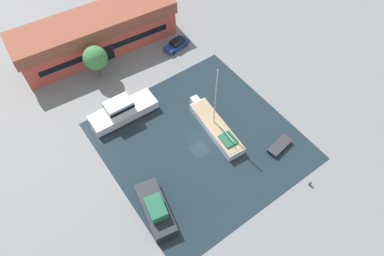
{
  "coord_description": "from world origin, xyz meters",
  "views": [
    {
      "loc": [
        -16.96,
        -21.49,
        41.57
      ],
      "look_at": [
        0.0,
        1.97,
        1.0
      ],
      "focal_mm": 32.0,
      "sensor_mm": 36.0,
      "label": 1
    }
  ],
  "objects": [
    {
      "name": "cabin_boat",
      "position": [
        -10.92,
        -5.44,
        1.01
      ],
      "size": [
        4.36,
        8.14,
        2.78
      ],
      "rotation": [
        0.0,
        0.0,
        -0.19
      ],
      "color": "#23282D",
      "rests_on": "water_canal"
    },
    {
      "name": "parked_car",
      "position": [
        8.59,
        18.52,
        0.82
      ],
      "size": [
        4.9,
        2.59,
        1.62
      ],
      "rotation": [
        0.0,
        0.0,
        1.73
      ],
      "color": "navy",
      "rests_on": "ground"
    },
    {
      "name": "water_canal",
      "position": [
        0.0,
        0.0,
        0.0
      ],
      "size": [
        26.03,
        26.28,
        0.01
      ],
      "primitive_type": "cube",
      "color": "#1E2D38",
      "rests_on": "ground"
    },
    {
      "name": "mooring_bollard",
      "position": [
        7.66,
        -14.21,
        0.41
      ],
      "size": [
        0.37,
        0.37,
        0.77
      ],
      "color": "#47474C",
      "rests_on": "ground"
    },
    {
      "name": "warehouse_building",
      "position": [
        -2.49,
        26.59,
        3.29
      ],
      "size": [
        28.4,
        9.73,
        6.5
      ],
      "rotation": [
        0.0,
        0.0,
        -0.07
      ],
      "color": "#C64C3D",
      "rests_on": "ground"
    },
    {
      "name": "small_dinghy",
      "position": [
        8.6,
        -7.54,
        0.34
      ],
      "size": [
        4.17,
        2.2,
        0.66
      ],
      "rotation": [
        0.0,
        0.0,
        1.72
      ],
      "color": "#19234C",
      "rests_on": "water_canal"
    },
    {
      "name": "sailboat_moored",
      "position": [
        3.04,
        0.24,
        0.75
      ],
      "size": [
        3.67,
        12.16,
        11.89
      ],
      "rotation": [
        0.0,
        0.0,
        -0.09
      ],
      "color": "silver",
      "rests_on": "water_canal"
    },
    {
      "name": "quay_tree_near_building",
      "position": [
        -5.73,
        20.14,
        4.08
      ],
      "size": [
        3.88,
        3.88,
        6.03
      ],
      "color": "brown",
      "rests_on": "ground"
    },
    {
      "name": "motor_cruiser",
      "position": [
        -6.7,
        10.55,
        1.23
      ],
      "size": [
        10.43,
        3.94,
        3.43
      ],
      "rotation": [
        0.0,
        0.0,
        1.54
      ],
      "color": "silver",
      "rests_on": "water_canal"
    },
    {
      "name": "ground_plane",
      "position": [
        0.0,
        0.0,
        0.0
      ],
      "size": [
        440.0,
        440.0,
        0.0
      ],
      "primitive_type": "plane",
      "color": "gray"
    }
  ]
}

